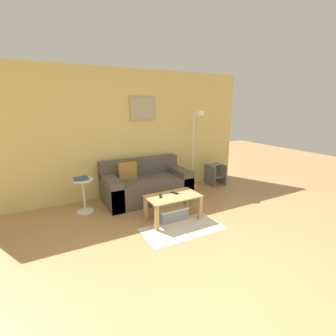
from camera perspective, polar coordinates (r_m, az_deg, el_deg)
ground_plane at (r=2.89m, az=15.51°, el=-26.11°), size 16.00×16.00×0.00m
wall_back at (r=5.10m, az=-9.92°, el=7.89°), size 5.60×0.09×2.55m
area_rug at (r=3.89m, az=3.41°, el=-13.96°), size 1.25×0.65×0.01m
couch at (r=4.96m, az=-5.23°, el=-3.99°), size 1.70×0.89×0.78m
coffee_table at (r=4.04m, az=1.15°, el=-7.61°), size 0.88×0.50×0.42m
storage_bin at (r=4.16m, az=0.65°, el=-10.31°), size 0.51×0.37×0.21m
floor_lamp at (r=5.38m, az=6.76°, el=7.59°), size 0.20×0.42×1.73m
side_table at (r=4.54m, az=-19.17°, el=-5.48°), size 0.35×0.35×0.61m
book_stack at (r=4.46m, az=-19.66°, el=-2.29°), size 0.25×0.18×0.05m
remote_control at (r=3.97m, az=-1.78°, el=-6.53°), size 0.10×0.15×0.02m
cell_phone at (r=4.10m, az=1.59°, el=-5.88°), size 0.12×0.15×0.01m
step_stool at (r=5.92m, az=11.08°, el=-1.38°), size 0.37×0.40×0.48m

